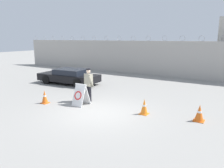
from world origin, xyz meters
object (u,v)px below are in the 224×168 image
Objects in this scene: barricade_sign at (80,95)px; traffic_cone_far at (144,107)px; security_guard at (89,83)px; traffic_cone_near at (199,113)px; traffic_cone_mid at (45,97)px; parked_car_front_coupe at (69,76)px.

traffic_cone_far is (3.34, 0.48, -0.20)m from barricade_sign.
security_guard is at bearing 96.37° from barricade_sign.
security_guard is (-0.07, 0.78, 0.46)m from barricade_sign.
traffic_cone_mid is (-7.47, -1.65, -0.00)m from traffic_cone_near.
barricade_sign is at bearing -171.90° from traffic_cone_far.
barricade_sign reaches higher than traffic_cone_near.
barricade_sign is 0.91m from security_guard.
traffic_cone_far is 8.20m from parked_car_front_coupe.
barricade_sign is at bearing -80.55° from security_guard.
barricade_sign is 5.72m from traffic_cone_near.
traffic_cone_far is (5.18, 1.22, 0.01)m from traffic_cone_mid.
traffic_cone_near is at bearing 10.52° from traffic_cone_far.
parked_car_front_coupe reaches higher than traffic_cone_near.
traffic_cone_near is at bearing 10.39° from barricade_sign.
security_guard is 0.38× the size of parked_car_front_coupe.
traffic_cone_far reaches higher than traffic_cone_mid.
traffic_cone_near is 0.15× the size of parked_car_front_coupe.
parked_car_front_coupe is (-4.11, 2.92, -0.43)m from security_guard.
traffic_cone_mid is (-1.76, -1.53, -0.67)m from security_guard.
traffic_cone_far is (3.41, -0.31, -0.66)m from security_guard.
traffic_cone_near is 1.01× the size of traffic_cone_mid.
traffic_cone_mid is (-1.83, -0.75, -0.21)m from barricade_sign.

